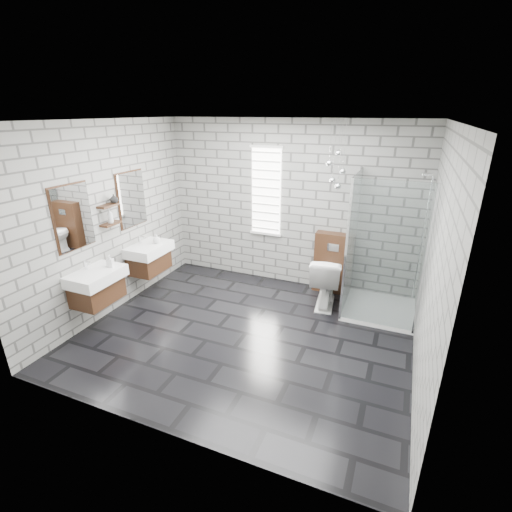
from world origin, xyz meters
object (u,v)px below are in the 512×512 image
Objects in this scene: vanity_left at (94,277)px; vanity_right at (147,250)px; cistern_panel at (333,263)px; shower_enclosure at (374,283)px; toilet at (326,281)px.

vanity_right is (0.00, 1.10, 0.00)m from vanity_left.
vanity_left reaches higher than cistern_panel.
shower_enclosure is (3.41, 0.69, -0.25)m from vanity_right.
cistern_panel is 1.26× the size of toilet.
vanity_left is 1.10m from vanity_right.
shower_enclosure is at bearing -36.41° from cistern_panel.
toilet is at bearing -90.00° from cistern_panel.
cistern_panel is at bearing -96.60° from toilet.
shower_enclosure reaches higher than vanity_right.
vanity_left and vanity_right have the same top height.
shower_enclosure is at bearing 171.06° from toilet.
toilet is at bearing 177.67° from shower_enclosure.
cistern_panel is 0.50m from toilet.
cistern_panel reaches higher than toilet.
vanity_left is at bearing -152.32° from shower_enclosure.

